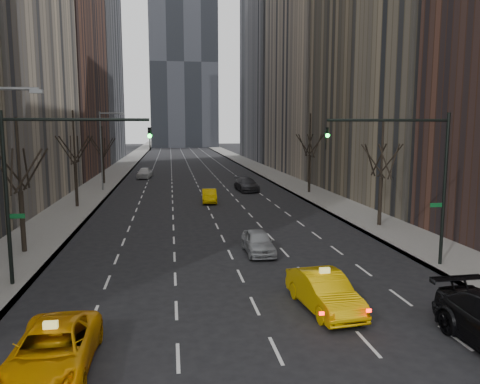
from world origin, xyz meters
name	(u,v)px	position (x,y,z in m)	size (l,w,h in m)	color
sidewalk_left	(117,171)	(-12.25, 70.00, 0.07)	(4.50, 320.00, 0.15)	slate
sidewalk_right	(261,169)	(12.25, 70.00, 0.07)	(4.50, 320.00, 0.15)	slate
bld_left_far	(46,29)	(-21.50, 66.00, 22.00)	(14.00, 28.00, 44.00)	brown
bld_left_deep	(81,19)	(-21.50, 96.00, 30.00)	(14.00, 30.00, 60.00)	slate
bld_right_far	(326,15)	(21.50, 64.00, 25.00)	(14.00, 28.00, 50.00)	#B7A68C
bld_right_deep	(281,29)	(21.50, 95.00, 29.00)	(14.00, 30.00, 58.00)	slate
tree_lw_b	(21,191)	(-12.00, 18.00, 3.72)	(3.36, 3.50, 7.82)	black
tree_lw_c	(75,164)	(-12.00, 34.00, 4.04)	(3.36, 3.50, 8.74)	black
tree_lw_d	(103,157)	(-12.00, 52.00, 3.56)	(3.36, 3.50, 7.36)	black
tree_rw_b	(381,177)	(12.00, 22.00, 3.72)	(3.36, 3.50, 7.82)	black
tree_rw_c	(310,157)	(12.00, 40.00, 4.04)	(3.36, 3.50, 8.74)	black
traffic_mast_left	(44,169)	(-9.11, 12.00, 5.49)	(6.69, 0.39, 8.00)	black
traffic_mast_right	(416,165)	(9.11, 12.00, 5.49)	(6.69, 0.39, 8.00)	black
streetlight_far	(104,143)	(-10.84, 45.00, 5.62)	(2.83, 0.22, 9.00)	slate
taxi_suv	(52,351)	(-7.01, 3.58, 0.72)	(2.39, 5.18, 1.44)	orange
taxi_sedan	(324,291)	(2.73, 7.19, 0.77)	(1.64, 4.70, 1.55)	#DCA704
silver_sedan_ahead	(258,242)	(1.66, 16.04, 0.69)	(1.63, 4.04, 1.38)	gray
far_taxi	(209,196)	(0.36, 35.22, 0.66)	(1.40, 4.02, 1.32)	#DBAC04
far_suv_grey	(246,184)	(5.36, 43.04, 0.76)	(2.13, 5.24, 1.52)	#2D2D32
far_car_white	(145,173)	(-7.15, 58.55, 0.79)	(1.87, 4.66, 1.59)	silver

